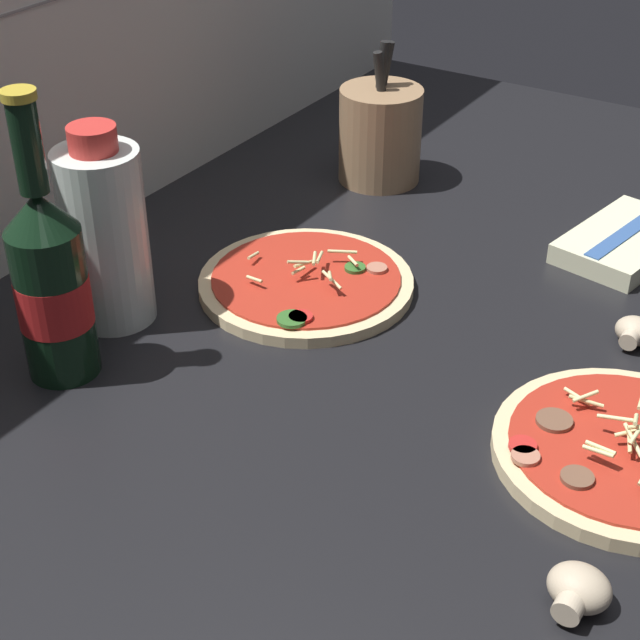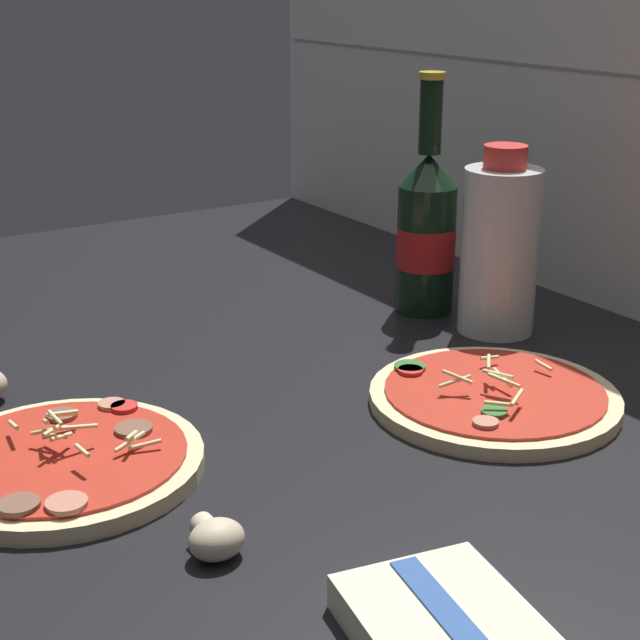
{
  "view_description": "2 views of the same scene",
  "coord_description": "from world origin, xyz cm",
  "px_view_note": "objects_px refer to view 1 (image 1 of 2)",
  "views": [
    {
      "loc": [
        -70.32,
        -35.19,
        57.85
      ],
      "look_at": [
        -4.73,
        6.22,
        7.57
      ],
      "focal_mm": 55.0,
      "sensor_mm": 36.0,
      "label": 1
    },
    {
      "loc": [
        68.32,
        -44.02,
        41.03
      ],
      "look_at": [
        -6.36,
        3.86,
        9.25
      ],
      "focal_mm": 55.0,
      "sensor_mm": 36.0,
      "label": 2
    }
  ],
  "objects_px": {
    "mushroom_left": "(578,590)",
    "dish_towel": "(626,241)",
    "oil_bottle": "(105,234)",
    "pizza_near": "(626,451)",
    "beer_bottle": "(51,281)",
    "mushroom_right": "(635,332)",
    "utensil_crock": "(380,134)",
    "pizza_far": "(306,283)"
  },
  "relations": [
    {
      "from": "mushroom_left",
      "to": "dish_towel",
      "type": "height_order",
      "value": "mushroom_left"
    },
    {
      "from": "oil_bottle",
      "to": "mushroom_left",
      "type": "relative_size",
      "value": 4.28
    },
    {
      "from": "pizza_near",
      "to": "beer_bottle",
      "type": "relative_size",
      "value": 0.82
    },
    {
      "from": "beer_bottle",
      "to": "dish_towel",
      "type": "bearing_deg",
      "value": -36.21
    },
    {
      "from": "beer_bottle",
      "to": "oil_bottle",
      "type": "xyz_separation_m",
      "value": [
        0.1,
        0.02,
        -0.0
      ]
    },
    {
      "from": "mushroom_left",
      "to": "mushroom_right",
      "type": "distance_m",
      "value": 0.36
    },
    {
      "from": "mushroom_left",
      "to": "utensil_crock",
      "type": "bearing_deg",
      "value": 40.45
    },
    {
      "from": "pizza_far",
      "to": "utensil_crock",
      "type": "bearing_deg",
      "value": 14.16
    },
    {
      "from": "pizza_near",
      "to": "utensil_crock",
      "type": "bearing_deg",
      "value": 50.02
    },
    {
      "from": "beer_bottle",
      "to": "dish_towel",
      "type": "height_order",
      "value": "beer_bottle"
    },
    {
      "from": "dish_towel",
      "to": "mushroom_right",
      "type": "bearing_deg",
      "value": -160.0
    },
    {
      "from": "pizza_near",
      "to": "beer_bottle",
      "type": "distance_m",
      "value": 0.53
    },
    {
      "from": "mushroom_right",
      "to": "beer_bottle",
      "type": "bearing_deg",
      "value": 126.75
    },
    {
      "from": "pizza_far",
      "to": "dish_towel",
      "type": "bearing_deg",
      "value": -44.54
    },
    {
      "from": "mushroom_right",
      "to": "dish_towel",
      "type": "distance_m",
      "value": 0.2
    },
    {
      "from": "mushroom_left",
      "to": "mushroom_right",
      "type": "bearing_deg",
      "value": 10.87
    },
    {
      "from": "mushroom_right",
      "to": "oil_bottle",
      "type": "bearing_deg",
      "value": 116.6
    },
    {
      "from": "pizza_near",
      "to": "utensil_crock",
      "type": "relative_size",
      "value": 1.25
    },
    {
      "from": "dish_towel",
      "to": "oil_bottle",
      "type": "bearing_deg",
      "value": 136.17
    },
    {
      "from": "oil_bottle",
      "to": "dish_towel",
      "type": "distance_m",
      "value": 0.59
    },
    {
      "from": "beer_bottle",
      "to": "oil_bottle",
      "type": "bearing_deg",
      "value": 14.09
    },
    {
      "from": "beer_bottle",
      "to": "pizza_near",
      "type": "bearing_deg",
      "value": -72.24
    },
    {
      "from": "beer_bottle",
      "to": "mushroom_right",
      "type": "relative_size",
      "value": 6.57
    },
    {
      "from": "pizza_far",
      "to": "beer_bottle",
      "type": "xyz_separation_m",
      "value": [
        -0.25,
        0.11,
        0.09
      ]
    },
    {
      "from": "oil_bottle",
      "to": "dish_towel",
      "type": "xyz_separation_m",
      "value": [
        0.42,
        -0.41,
        -0.08
      ]
    },
    {
      "from": "beer_bottle",
      "to": "utensil_crock",
      "type": "xyz_separation_m",
      "value": [
        0.54,
        -0.04,
        -0.03
      ]
    },
    {
      "from": "beer_bottle",
      "to": "mushroom_right",
      "type": "xyz_separation_m",
      "value": [
        0.34,
        -0.45,
        -0.08
      ]
    },
    {
      "from": "pizza_near",
      "to": "beer_bottle",
      "type": "bearing_deg",
      "value": 107.76
    },
    {
      "from": "dish_towel",
      "to": "mushroom_left",
      "type": "bearing_deg",
      "value": -165.88
    },
    {
      "from": "oil_bottle",
      "to": "utensil_crock",
      "type": "bearing_deg",
      "value": -8.43
    },
    {
      "from": "pizza_far",
      "to": "mushroom_left",
      "type": "relative_size",
      "value": 4.79
    },
    {
      "from": "oil_bottle",
      "to": "dish_towel",
      "type": "relative_size",
      "value": 1.1
    },
    {
      "from": "mushroom_right",
      "to": "utensil_crock",
      "type": "height_order",
      "value": "utensil_crock"
    },
    {
      "from": "pizza_near",
      "to": "utensil_crock",
      "type": "xyz_separation_m",
      "value": [
        0.38,
        0.46,
        0.06
      ]
    },
    {
      "from": "oil_bottle",
      "to": "mushroom_left",
      "type": "height_order",
      "value": "oil_bottle"
    },
    {
      "from": "beer_bottle",
      "to": "utensil_crock",
      "type": "height_order",
      "value": "beer_bottle"
    },
    {
      "from": "oil_bottle",
      "to": "mushroom_left",
      "type": "bearing_deg",
      "value": -101.94
    },
    {
      "from": "pizza_near",
      "to": "oil_bottle",
      "type": "distance_m",
      "value": 0.53
    },
    {
      "from": "utensil_crock",
      "to": "dish_towel",
      "type": "bearing_deg",
      "value": -93.41
    },
    {
      "from": "pizza_far",
      "to": "utensil_crock",
      "type": "relative_size",
      "value": 1.29
    },
    {
      "from": "beer_bottle",
      "to": "mushroom_left",
      "type": "relative_size",
      "value": 5.7
    },
    {
      "from": "pizza_near",
      "to": "dish_towel",
      "type": "bearing_deg",
      "value": 17.71
    }
  ]
}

